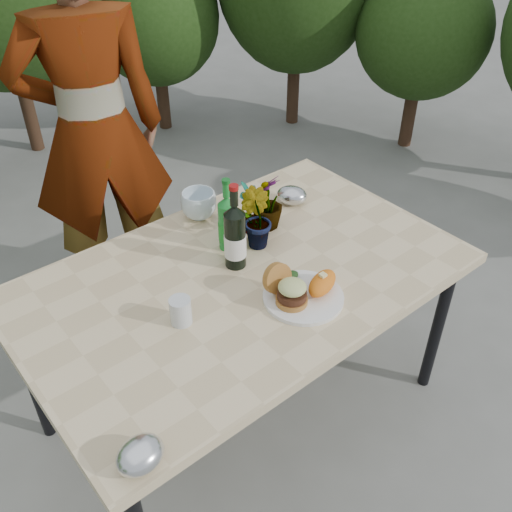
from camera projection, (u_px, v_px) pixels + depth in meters
ground at (245, 405)px, 2.52m from camera, size 80.00×80.00×0.00m
patio_table at (242, 286)px, 2.10m from camera, size 1.60×1.00×0.75m
shrub_hedge at (21, 50)px, 2.92m from camera, size 6.78×5.11×2.09m
dinner_plate at (303, 297)px, 1.96m from camera, size 0.28×0.28×0.01m
burger_stack at (288, 289)px, 1.91m from camera, size 0.11×0.16×0.11m
sweet_potato at (322, 283)px, 1.96m from camera, size 0.17×0.12×0.06m
grilled_veg at (289, 277)px, 2.01m from camera, size 0.08×0.05×0.03m
wine_bottle at (235, 237)px, 2.04m from camera, size 0.08×0.08×0.34m
sparkling_water at (227, 223)px, 2.14m from camera, size 0.07×0.07×0.30m
plastic_cup at (181, 311)px, 1.84m from camera, size 0.07×0.07×0.09m
seedling_left at (250, 209)px, 2.21m from camera, size 0.14×0.12×0.22m
seedling_mid at (255, 219)px, 2.15m from camera, size 0.12×0.14×0.23m
seedling_right at (268, 203)px, 2.25m from camera, size 0.17×0.17×0.22m
blue_bowl at (199, 205)px, 2.34m from camera, size 0.19×0.19×0.12m
foil_packet_left at (140, 455)px, 1.43m from camera, size 0.15×0.13×0.08m
foil_packet_right at (292, 195)px, 2.43m from camera, size 0.16×0.17×0.08m
person at (94, 132)px, 2.60m from camera, size 0.78×0.63×1.86m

